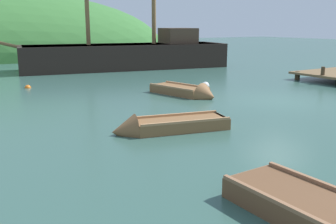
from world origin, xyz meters
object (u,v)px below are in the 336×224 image
object	(u,v)px
sailing_ship	(128,60)
buoy_orange	(28,88)
buoy_yellow	(155,87)
rowboat_portside	(188,93)
buoy_white	(205,86)
rowboat_outer_left	(326,219)
rowboat_far	(164,128)

from	to	relation	value
sailing_ship	buoy_orange	xyz separation A→B (m)	(-8.02, -5.19, -0.62)
buoy_yellow	sailing_ship	bearing A→B (deg)	72.86
rowboat_portside	buoy_orange	size ratio (longest dim) A/B	11.49
sailing_ship	buoy_orange	distance (m)	9.57
buoy_orange	buoy_white	xyz separation A→B (m)	(7.88, -4.07, 0.00)
rowboat_outer_left	buoy_white	bearing A→B (deg)	148.68
rowboat_outer_left	buoy_white	distance (m)	13.91
buoy_orange	buoy_white	world-z (taller)	buoy_white
sailing_ship	rowboat_outer_left	distance (m)	22.49
sailing_ship	buoy_yellow	distance (m)	8.78
sailing_ship	buoy_orange	size ratio (longest dim) A/B	55.65
sailing_ship	buoy_yellow	xyz separation A→B (m)	(-2.58, -8.37, -0.62)
sailing_ship	rowboat_outer_left	size ratio (longest dim) A/B	5.65
buoy_orange	buoy_yellow	size ratio (longest dim) A/B	0.78
rowboat_outer_left	buoy_yellow	world-z (taller)	rowboat_outer_left
buoy_yellow	rowboat_portside	bearing A→B (deg)	-87.07
rowboat_outer_left	rowboat_portside	bearing A→B (deg)	154.48
rowboat_portside	buoy_yellow	bearing A→B (deg)	169.23
rowboat_portside	buoy_white	distance (m)	2.91
sailing_ship	rowboat_portside	size ratio (longest dim) A/B	4.84
sailing_ship	buoy_yellow	size ratio (longest dim) A/B	43.35
sailing_ship	rowboat_outer_left	world-z (taller)	sailing_ship
rowboat_far	rowboat_portside	xyz separation A→B (m)	(3.87, 4.35, 0.01)
rowboat_far	buoy_orange	xyz separation A→B (m)	(-1.70, 10.19, -0.11)
sailing_ship	buoy_white	bearing A→B (deg)	99.74
sailing_ship	rowboat_far	bearing A→B (deg)	78.24
rowboat_outer_left	rowboat_far	bearing A→B (deg)	171.79
sailing_ship	buoy_yellow	bearing A→B (deg)	83.43
rowboat_far	rowboat_portside	bearing A→B (deg)	-118.48
rowboat_far	buoy_white	xyz separation A→B (m)	(6.18, 6.12, -0.11)
sailing_ship	buoy_orange	bearing A→B (deg)	43.47
rowboat_outer_left	rowboat_far	distance (m)	6.02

